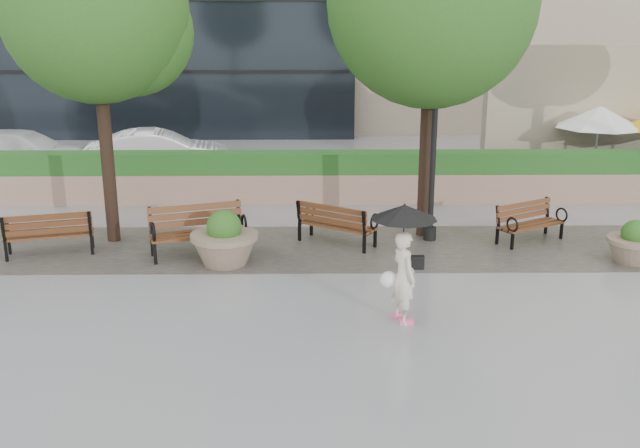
{
  "coord_description": "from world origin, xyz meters",
  "views": [
    {
      "loc": [
        -0.79,
        -11.55,
        4.8
      ],
      "look_at": [
        -0.61,
        1.09,
        1.1
      ],
      "focal_mm": 40.0,
      "sensor_mm": 36.0,
      "label": 1
    }
  ],
  "objects_px": {
    "planter_right": "(634,246)",
    "bench_3": "(530,231)",
    "car_left": "(23,153)",
    "bench_1": "(199,241)",
    "bench_2": "(337,232)",
    "lamppost": "(433,164)",
    "pedestrian": "(404,252)",
    "planter_left": "(225,243)",
    "car_right": "(159,154)",
    "bench_0": "(50,242)"
  },
  "relations": [
    {
      "from": "bench_3",
      "to": "car_left",
      "type": "bearing_deg",
      "value": 122.72
    },
    {
      "from": "bench_2",
      "to": "car_left",
      "type": "xyz_separation_m",
      "value": [
        -9.5,
        7.19,
        0.42
      ]
    },
    {
      "from": "bench_3",
      "to": "pedestrian",
      "type": "height_order",
      "value": "pedestrian"
    },
    {
      "from": "planter_right",
      "to": "bench_3",
      "type": "bearing_deg",
      "value": 139.78
    },
    {
      "from": "planter_left",
      "to": "lamppost",
      "type": "relative_size",
      "value": 0.34
    },
    {
      "from": "bench_2",
      "to": "lamppost",
      "type": "bearing_deg",
      "value": -139.24
    },
    {
      "from": "bench_1",
      "to": "bench_3",
      "type": "distance_m",
      "value": 7.21
    },
    {
      "from": "planter_left",
      "to": "car_right",
      "type": "xyz_separation_m",
      "value": [
        -2.93,
        8.17,
        0.28
      ]
    },
    {
      "from": "bench_0",
      "to": "bench_2",
      "type": "distance_m",
      "value": 6.02
    },
    {
      "from": "bench_0",
      "to": "planter_left",
      "type": "xyz_separation_m",
      "value": [
        3.71,
        -0.66,
        0.16
      ]
    },
    {
      "from": "bench_3",
      "to": "car_right",
      "type": "bearing_deg",
      "value": 114.41
    },
    {
      "from": "bench_2",
      "to": "bench_3",
      "type": "bearing_deg",
      "value": -145.04
    },
    {
      "from": "bench_1",
      "to": "lamppost",
      "type": "distance_m",
      "value": 5.27
    },
    {
      "from": "bench_2",
      "to": "planter_left",
      "type": "height_order",
      "value": "planter_left"
    },
    {
      "from": "car_left",
      "to": "car_right",
      "type": "height_order",
      "value": "car_right"
    },
    {
      "from": "bench_2",
      "to": "car_right",
      "type": "distance_m",
      "value": 8.65
    },
    {
      "from": "planter_right",
      "to": "car_left",
      "type": "distance_m",
      "value": 17.61
    },
    {
      "from": "bench_2",
      "to": "planter_right",
      "type": "xyz_separation_m",
      "value": [
        5.94,
        -1.28,
        0.07
      ]
    },
    {
      "from": "planter_right",
      "to": "pedestrian",
      "type": "distance_m",
      "value": 5.81
    },
    {
      "from": "bench_2",
      "to": "bench_3",
      "type": "relative_size",
      "value": 1.07
    },
    {
      "from": "pedestrian",
      "to": "bench_1",
      "type": "bearing_deg",
      "value": 26.97
    },
    {
      "from": "bench_3",
      "to": "car_left",
      "type": "xyz_separation_m",
      "value": [
        -13.76,
        7.06,
        0.44
      ]
    },
    {
      "from": "planter_left",
      "to": "pedestrian",
      "type": "height_order",
      "value": "pedestrian"
    },
    {
      "from": "bench_1",
      "to": "bench_2",
      "type": "bearing_deg",
      "value": -4.04
    },
    {
      "from": "planter_right",
      "to": "lamppost",
      "type": "xyz_separation_m",
      "value": [
        -3.85,
        1.56,
        1.38
      ]
    },
    {
      "from": "bench_1",
      "to": "planter_right",
      "type": "relative_size",
      "value": 1.96
    },
    {
      "from": "lamppost",
      "to": "pedestrian",
      "type": "height_order",
      "value": "lamppost"
    },
    {
      "from": "bench_1",
      "to": "car_left",
      "type": "xyz_separation_m",
      "value": [
        -6.61,
        7.92,
        0.39
      ]
    },
    {
      "from": "car_right",
      "to": "bench_3",
      "type": "bearing_deg",
      "value": -134.59
    },
    {
      "from": "bench_0",
      "to": "planter_left",
      "type": "height_order",
      "value": "planter_left"
    },
    {
      "from": "car_right",
      "to": "lamppost",
      "type": "bearing_deg",
      "value": -141.3
    },
    {
      "from": "bench_1",
      "to": "planter_right",
      "type": "distance_m",
      "value": 8.85
    },
    {
      "from": "planter_right",
      "to": "bench_2",
      "type": "bearing_deg",
      "value": 167.86
    },
    {
      "from": "bench_3",
      "to": "car_right",
      "type": "distance_m",
      "value": 11.65
    },
    {
      "from": "bench_3",
      "to": "car_right",
      "type": "xyz_separation_m",
      "value": [
        -9.48,
        6.75,
        0.47
      ]
    },
    {
      "from": "lamppost",
      "to": "pedestrian",
      "type": "distance_m",
      "value": 4.53
    },
    {
      "from": "bench_3",
      "to": "lamppost",
      "type": "distance_m",
      "value": 2.64
    },
    {
      "from": "planter_right",
      "to": "pedestrian",
      "type": "bearing_deg",
      "value": -150.98
    },
    {
      "from": "bench_1",
      "to": "car_left",
      "type": "height_order",
      "value": "car_left"
    },
    {
      "from": "bench_0",
      "to": "car_left",
      "type": "xyz_separation_m",
      "value": [
        -3.51,
        7.81,
        0.42
      ]
    },
    {
      "from": "planter_right",
      "to": "lamppost",
      "type": "bearing_deg",
      "value": 158.0
    },
    {
      "from": "bench_1",
      "to": "pedestrian",
      "type": "bearing_deg",
      "value": -59.36
    },
    {
      "from": "lamppost",
      "to": "car_right",
      "type": "xyz_separation_m",
      "value": [
        -7.3,
        6.61,
        -1.0
      ]
    },
    {
      "from": "bench_3",
      "to": "car_right",
      "type": "relative_size",
      "value": 0.38
    },
    {
      "from": "bench_0",
      "to": "planter_right",
      "type": "height_order",
      "value": "bench_0"
    },
    {
      "from": "bench_0",
      "to": "bench_2",
      "type": "xyz_separation_m",
      "value": [
        5.99,
        0.62,
        -0.0
      ]
    },
    {
      "from": "bench_2",
      "to": "lamppost",
      "type": "relative_size",
      "value": 0.46
    },
    {
      "from": "bench_0",
      "to": "pedestrian",
      "type": "xyz_separation_m",
      "value": [
        6.91,
        -3.44,
        0.91
      ]
    },
    {
      "from": "bench_1",
      "to": "pedestrian",
      "type": "distance_m",
      "value": 5.14
    },
    {
      "from": "planter_right",
      "to": "car_right",
      "type": "bearing_deg",
      "value": 143.79
    }
  ]
}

